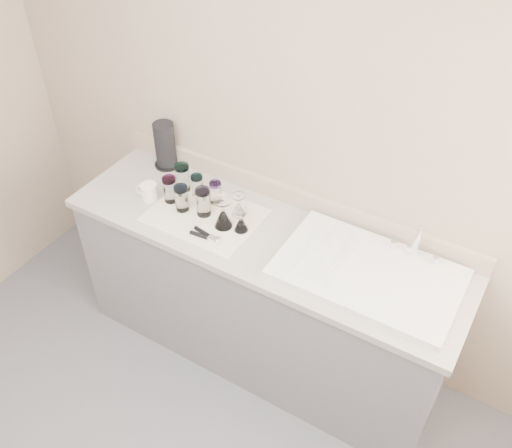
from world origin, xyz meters
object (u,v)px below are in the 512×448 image
Objects in this scene: white_mug at (149,192)px; sink_unit at (369,273)px; tumbler_purple at (216,192)px; goblet_front_left at (223,217)px; tumbler_blue at (182,198)px; can_opener at (206,236)px; tumbler_cyan at (197,186)px; paper_towel_roll at (165,146)px; tumbler_magenta at (170,189)px; tumbler_teal at (183,178)px; goblet_front_right at (241,223)px; goblet_back_left at (239,208)px; tumbler_lavender at (203,202)px.

sink_unit is at bearing 3.22° from white_mug.
tumbler_purple is 0.19m from goblet_front_left.
tumbler_blue is 0.88× the size of can_opener.
tumbler_cyan is 0.36m from paper_towel_roll.
sink_unit is 1.34m from paper_towel_roll.
tumbler_cyan is 0.89× the size of tumbler_blue.
tumbler_blue is 0.25m from goblet_front_left.
tumbler_magenta is 0.36m from can_opener.
tumbler_teal is at bearing 141.77° from can_opener.
sink_unit reaches higher than goblet_front_left.
tumbler_cyan is 0.14m from tumbler_magenta.
tumbler_purple is at bearing 152.65° from goblet_front_right.
tumbler_magenta reaches higher than goblet_back_left.
tumbler_cyan is at bearing 152.03° from goblet_front_left.
tumbler_teal is 0.27m from paper_towel_roll.
goblet_front_left reaches higher than tumbler_purple.
can_opener is at bearing -47.86° from tumbler_cyan.
tumbler_blue is 0.29m from goblet_back_left.
tumbler_blue is at bearing 152.99° from can_opener.
tumbler_purple is 0.95× the size of white_mug.
tumbler_teal is 0.46m from goblet_front_right.
goblet_front_right is at bearing -1.89° from tumbler_lavender.
white_mug is at bearing -176.77° from goblet_front_right.
tumbler_magenta is at bearing 179.93° from tumbler_lavender.
goblet_back_left is 0.75× the size of can_opener.
sink_unit reaches higher than tumbler_cyan.
tumbler_lavender is (0.11, 0.03, 0.01)m from tumbler_blue.
tumbler_teal is 1.26× the size of goblet_back_left.
tumbler_cyan is 0.28m from goblet_front_left.
tumbler_blue is at bearing -55.39° from tumbler_teal.
paper_towel_roll is at bearing 131.14° from tumbler_magenta.
tumbler_purple is at bearing -18.45° from paper_towel_roll.
tumbler_blue is 0.26m from can_opener.
tumbler_cyan reaches higher than white_mug.
tumbler_cyan is 0.48× the size of paper_towel_roll.
tumbler_lavender reaches higher than tumbler_magenta.
sink_unit is 1.21m from white_mug.
tumbler_lavender is at bearing 168.83° from goblet_front_left.
can_opener is (0.32, -0.14, -0.06)m from tumbler_magenta.
tumbler_magenta is 0.38m from goblet_back_left.
tumbler_blue is at bearing -90.78° from tumbler_cyan.
tumbler_magenta is 0.21m from tumbler_lavender.
can_opener is at bearing -51.98° from tumbler_lavender.
can_opener is (0.11, -0.14, -0.07)m from tumbler_lavender.
can_opener is at bearing -167.48° from sink_unit.
goblet_front_right is at bearing -18.33° from tumbler_cyan.
tumbler_magenta is (0.00, -0.11, -0.01)m from tumbler_teal.
paper_towel_roll is (-0.66, 0.26, 0.08)m from goblet_front_right.
tumbler_lavender is 0.33m from white_mug.
tumbler_magenta is 0.54× the size of paper_towel_roll.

